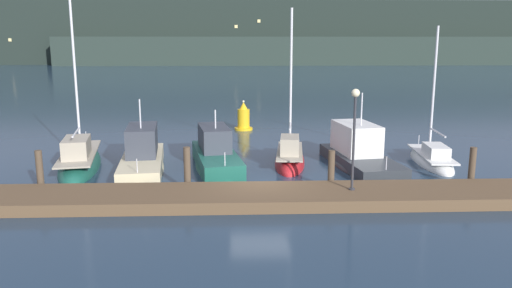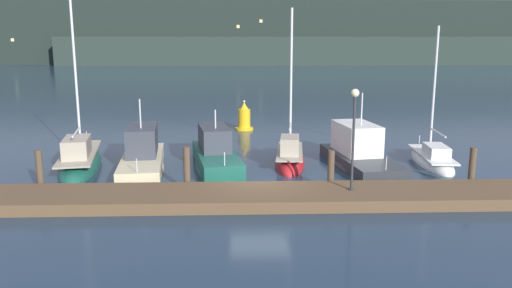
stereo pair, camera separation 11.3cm
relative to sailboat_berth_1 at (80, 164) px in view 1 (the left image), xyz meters
The scene contains 15 objects.
ground_plane 9.69m from the sailboat_berth_1, 25.60° to the right, with size 400.00×400.00×0.00m, color #1E3347.
dock 10.53m from the sailboat_berth_1, 33.90° to the right, with size 24.64×2.80×0.45m, color brown.
mooring_pile_0 4.29m from the sailboat_berth_1, 94.12° to the right, with size 0.28×0.28×1.78m, color #4C3D2D.
mooring_pile_1 7.15m from the sailboat_berth_1, 36.41° to the right, with size 0.28×0.28×1.87m, color #4C3D2D.
mooring_pile_2 12.50m from the sailboat_berth_1, 19.76° to the right, with size 0.28×0.28×1.67m, color #4C3D2D.
mooring_pile_3 18.29m from the sailboat_berth_1, 13.35° to the right, with size 0.28×0.28×1.76m, color #4C3D2D.
sailboat_berth_1 is the anchor object (origin of this frame).
motorboat_berth_2 3.24m from the sailboat_berth_1, ahead, with size 2.87×7.30×3.95m.
motorboat_berth_3 6.78m from the sailboat_berth_1, ahead, with size 3.10×6.99×3.38m.
sailboat_berth_4 10.50m from the sailboat_berth_1, ahead, with size 2.13×5.53×8.55m.
motorboat_berth_5 13.94m from the sailboat_berth_1, ahead, with size 3.43×7.20×4.23m.
sailboat_berth_6 17.81m from the sailboat_berth_1, ahead, with size 2.11×5.67×7.47m.
channel_buoy 13.27m from the sailboat_berth_1, 51.21° to the left, with size 1.26×1.26×2.09m.
dock_lamppost 13.89m from the sailboat_berth_1, 25.40° to the right, with size 0.32×0.32×3.94m.
hillside_backdrop 117.96m from the sailboat_berth_1, 84.04° to the left, with size 240.00×23.00×16.87m.
Camera 1 is at (-0.99, -20.18, 6.14)m, focal length 35.00 mm.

